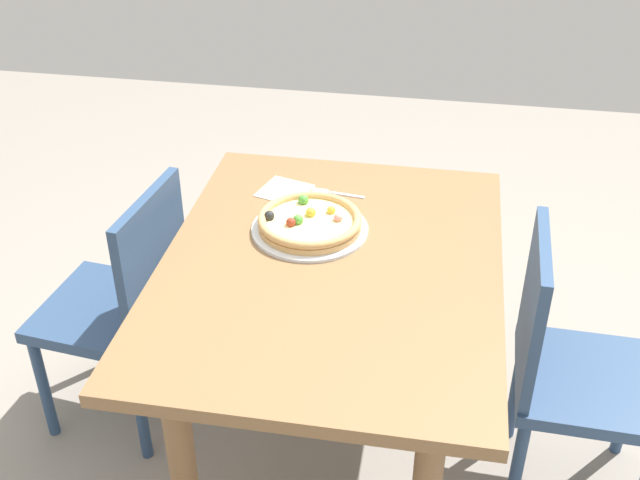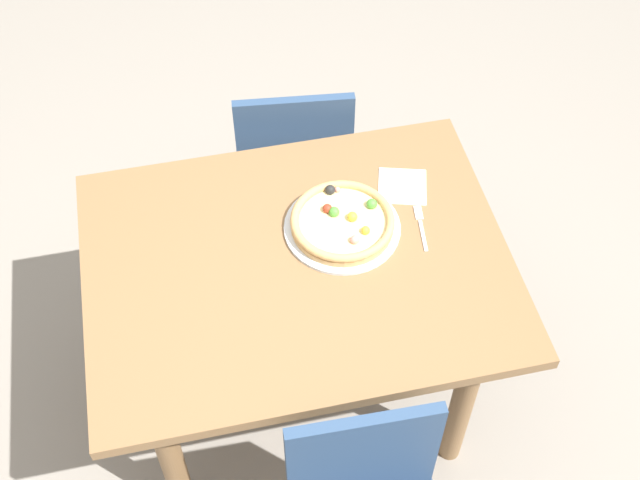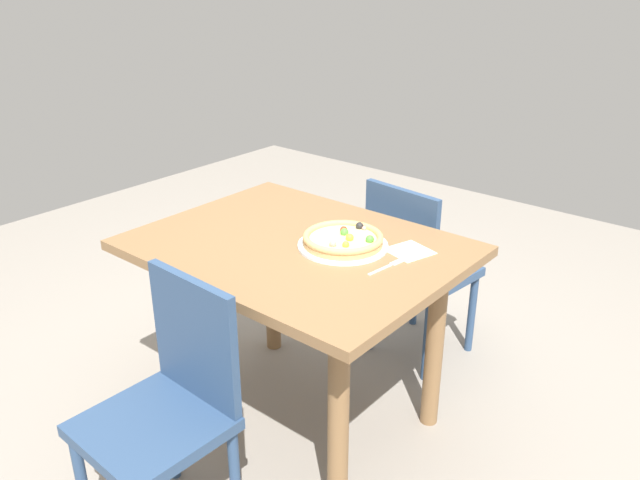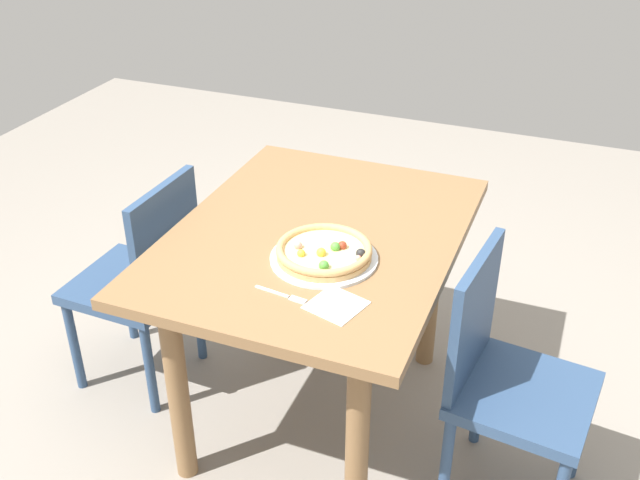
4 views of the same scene
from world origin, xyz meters
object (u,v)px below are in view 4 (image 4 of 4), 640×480
object	(u,v)px
pizza	(324,251)
fork	(285,296)
chair_near	(144,277)
chair_far	(505,376)
napkin	(336,305)
dining_table	(316,264)
plate	(324,258)

from	to	relation	value
pizza	fork	world-z (taller)	pizza
chair_near	chair_far	distance (m)	1.33
fork	napkin	world-z (taller)	fork
pizza	napkin	xyz separation A→B (m)	(0.21, 0.12, -0.03)
chair_near	dining_table	bearing A→B (deg)	-83.94
chair_near	pizza	distance (m)	0.82
dining_table	pizza	bearing A→B (deg)	29.94
chair_far	fork	size ratio (longest dim) A/B	5.20
plate	fork	distance (m)	0.22
plate	napkin	bearing A→B (deg)	29.39
dining_table	chair_near	bearing A→B (deg)	-85.77
pizza	fork	distance (m)	0.22
chair_far	pizza	distance (m)	0.67
chair_near	fork	xyz separation A→B (m)	(0.32, 0.71, 0.31)
chair_far	plate	distance (m)	0.66
chair_far	napkin	bearing A→B (deg)	-55.64
plate	napkin	size ratio (longest dim) A/B	2.35
fork	napkin	size ratio (longest dim) A/B	1.18
fork	chair_far	bearing A→B (deg)	30.00
chair_near	chair_far	world-z (taller)	same
chair_near	napkin	xyz separation A→B (m)	(0.31, 0.86, 0.31)
fork	chair_near	bearing A→B (deg)	163.41
chair_far	fork	world-z (taller)	chair_far
chair_near	napkin	world-z (taller)	chair_near
dining_table	napkin	xyz separation A→B (m)	(0.36, 0.20, 0.13)
plate	pizza	world-z (taller)	pizza
dining_table	napkin	distance (m)	0.43
fork	pizza	bearing A→B (deg)	88.83
dining_table	napkin	bearing A→B (deg)	29.54
napkin	plate	bearing A→B (deg)	-150.61
dining_table	pizza	size ratio (longest dim) A/B	3.97
plate	pizza	bearing A→B (deg)	55.23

